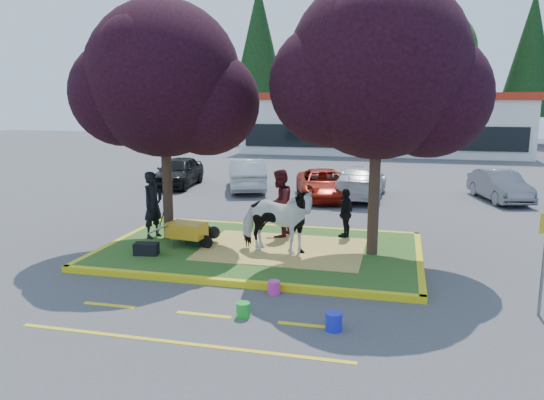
% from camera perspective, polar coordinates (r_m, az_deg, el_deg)
% --- Properties ---
extents(ground, '(90.00, 90.00, 0.00)m').
position_cam_1_polar(ground, '(14.16, -1.24, -5.73)').
color(ground, '#424244').
rests_on(ground, ground).
extents(median_island, '(8.00, 5.00, 0.15)m').
position_cam_1_polar(median_island, '(14.14, -1.24, -5.43)').
color(median_island, '#26531A').
rests_on(median_island, ground).
extents(curb_near, '(8.30, 0.16, 0.15)m').
position_cam_1_polar(curb_near, '(11.79, -4.52, -8.86)').
color(curb_near, yellow).
rests_on(curb_near, ground).
extents(curb_far, '(8.30, 0.16, 0.15)m').
position_cam_1_polar(curb_far, '(16.56, 1.06, -2.98)').
color(curb_far, yellow).
rests_on(curb_far, ground).
extents(curb_left, '(0.16, 5.30, 0.15)m').
position_cam_1_polar(curb_left, '(15.66, -15.86, -4.23)').
color(curb_left, yellow).
rests_on(curb_left, ground).
extents(curb_right, '(0.16, 5.30, 0.15)m').
position_cam_1_polar(curb_right, '(13.71, 15.58, -6.38)').
color(curb_right, yellow).
rests_on(curb_right, ground).
extents(straw_bedding, '(4.20, 3.00, 0.01)m').
position_cam_1_polar(straw_bedding, '(13.98, 1.14, -5.29)').
color(straw_bedding, '#E2C85D').
rests_on(straw_bedding, median_island).
extents(tree_purple_left, '(5.06, 4.20, 6.51)m').
position_cam_1_polar(tree_purple_left, '(14.88, -11.55, 11.88)').
color(tree_purple_left, black).
rests_on(tree_purple_left, median_island).
extents(tree_purple_right, '(5.30, 4.40, 6.82)m').
position_cam_1_polar(tree_purple_right, '(13.30, 11.46, 12.89)').
color(tree_purple_right, black).
rests_on(tree_purple_right, median_island).
extents(fire_lane_stripe_a, '(1.10, 0.12, 0.01)m').
position_cam_1_polar(fire_lane_stripe_a, '(11.23, -17.10, -10.76)').
color(fire_lane_stripe_a, yellow).
rests_on(fire_lane_stripe_a, ground).
extents(fire_lane_stripe_b, '(1.10, 0.12, 0.01)m').
position_cam_1_polar(fire_lane_stripe_b, '(10.40, -7.36, -12.14)').
color(fire_lane_stripe_b, yellow).
rests_on(fire_lane_stripe_b, ground).
extents(fire_lane_stripe_c, '(1.10, 0.12, 0.01)m').
position_cam_1_polar(fire_lane_stripe_c, '(9.90, 3.82, -13.30)').
color(fire_lane_stripe_c, yellow).
rests_on(fire_lane_stripe_c, ground).
extents(fire_lane_long, '(6.00, 0.10, 0.01)m').
position_cam_1_polar(fire_lane_long, '(9.39, -10.07, -14.87)').
color(fire_lane_long, yellow).
rests_on(fire_lane_long, ground).
extents(retail_building, '(20.40, 8.40, 4.40)m').
position_cam_1_polar(retail_building, '(41.15, 11.73, 8.22)').
color(retail_building, silver).
rests_on(retail_building, ground).
extents(treeline, '(46.58, 7.80, 14.63)m').
position_cam_1_polar(treeline, '(50.89, 11.51, 14.89)').
color(treeline, black).
rests_on(treeline, ground).
extents(cow, '(2.15, 1.18, 1.73)m').
position_cam_1_polar(cow, '(13.37, 0.46, -2.23)').
color(cow, silver).
rests_on(cow, median_island).
extents(calf, '(1.19, 0.71, 0.50)m').
position_cam_1_polar(calf, '(14.86, -8.24, -3.43)').
color(calf, black).
rests_on(calf, median_island).
extents(handler, '(0.62, 0.78, 1.88)m').
position_cam_1_polar(handler, '(15.31, -12.68, -0.50)').
color(handler, black).
rests_on(handler, median_island).
extents(visitor_a, '(0.91, 1.07, 1.93)m').
position_cam_1_polar(visitor_a, '(15.01, 0.82, -0.37)').
color(visitor_a, '#46141B').
rests_on(visitor_a, median_island).
extents(visitor_b, '(0.55, 0.89, 1.41)m').
position_cam_1_polar(visitor_b, '(15.11, 7.95, -1.41)').
color(visitor_b, black).
rests_on(visitor_b, median_island).
extents(wheelbarrow, '(1.78, 0.75, 0.67)m').
position_cam_1_polar(wheelbarrow, '(14.21, -9.12, -3.25)').
color(wheelbarrow, black).
rests_on(wheelbarrow, median_island).
extents(gear_bag_dark, '(0.64, 0.41, 0.30)m').
position_cam_1_polar(gear_bag_dark, '(13.83, -13.37, -5.13)').
color(gear_bag_dark, black).
rests_on(gear_bag_dark, median_island).
extents(gear_bag_green, '(0.46, 0.33, 0.23)m').
position_cam_1_polar(gear_bag_green, '(14.47, -8.30, -4.39)').
color(gear_bag_green, black).
rests_on(gear_bag_green, median_island).
extents(bucket_green, '(0.28, 0.28, 0.28)m').
position_cam_1_polar(bucket_green, '(10.18, -3.13, -11.73)').
color(bucket_green, green).
rests_on(bucket_green, ground).
extents(bucket_pink, '(0.31, 0.31, 0.28)m').
position_cam_1_polar(bucket_pink, '(11.30, 0.21, -9.37)').
color(bucket_pink, '#E6339D').
rests_on(bucket_pink, ground).
extents(bucket_blue, '(0.36, 0.36, 0.33)m').
position_cam_1_polar(bucket_blue, '(9.69, 6.65, -12.86)').
color(bucket_blue, '#1A24D0').
rests_on(bucket_blue, ground).
extents(car_black, '(2.01, 4.18, 1.38)m').
position_cam_1_polar(car_black, '(24.93, -10.09, 3.02)').
color(car_black, black).
rests_on(car_black, ground).
extents(car_silver, '(2.83, 4.50, 1.40)m').
position_cam_1_polar(car_silver, '(23.65, -2.77, 2.78)').
color(car_silver, '#A0A4A7').
rests_on(car_silver, ground).
extents(car_red, '(3.00, 4.59, 1.17)m').
position_cam_1_polar(car_red, '(21.70, 5.54, 1.70)').
color(car_red, '#A71E0D').
rests_on(car_red, ground).
extents(car_white, '(2.04, 4.64, 1.33)m').
position_cam_1_polar(car_white, '(22.08, 9.49, 1.96)').
color(car_white, silver).
rests_on(car_white, ground).
extents(car_grey, '(2.18, 3.89, 1.22)m').
position_cam_1_polar(car_grey, '(23.00, 23.30, 1.42)').
color(car_grey, '#595B60').
rests_on(car_grey, ground).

